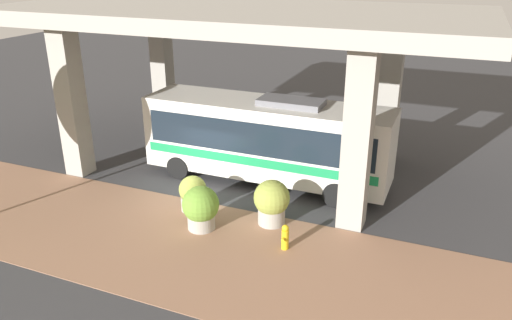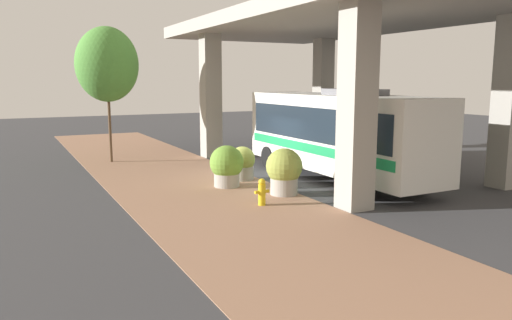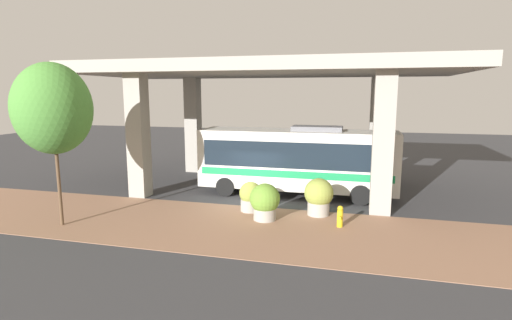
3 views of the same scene
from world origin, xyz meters
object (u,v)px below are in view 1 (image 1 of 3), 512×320
Objects in this scene: bus at (267,137)px; planter_back at (193,194)px; planter_front at (201,208)px; fire_hydrant at (285,237)px; planter_middle at (272,202)px.

planter_back is at bearing 155.84° from bus.
bus is 6.40× the size of planter_front.
bus reaches higher than planter_front.
planter_back is (1.24, 4.07, 0.23)m from fire_hydrant.
fire_hydrant is 0.54× the size of planter_middle.
bus is at bearing -7.96° from planter_front.
planter_front is (-4.58, 0.64, -1.18)m from bus.
fire_hydrant is at bearing -144.45° from planter_middle.
planter_middle is at bearing 35.55° from fire_hydrant.
planter_back is (-3.49, 1.57, -1.31)m from bus.
bus is at bearing 27.90° from fire_hydrant.
bus reaches higher than fire_hydrant.
planter_middle reaches higher than planter_back.
bus is 3.82m from planter_middle.
planter_back reaches higher than fire_hydrant.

